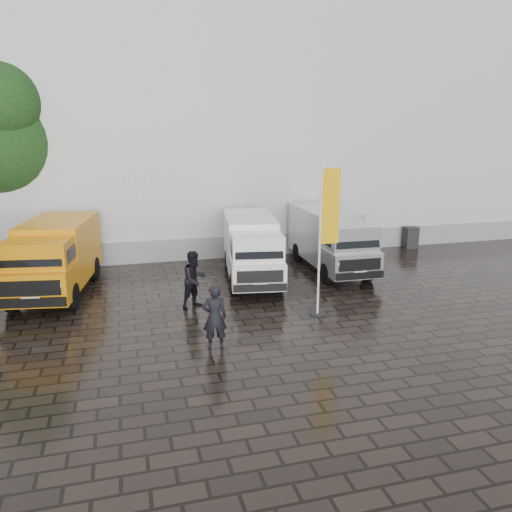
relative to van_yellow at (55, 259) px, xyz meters
The scene contains 11 objects.
ground 8.97m from the van_yellow, 29.07° to the right, with size 120.00×120.00×0.00m, color black.
exhibition_hall 15.94m from the van_yellow, 50.14° to the left, with size 44.00×16.00×12.00m, color silver.
hall_plinth 10.44m from the van_yellow, 20.44° to the left, with size 44.00×0.15×1.00m, color gray.
van_yellow is the anchor object (origin of this frame).
van_white 7.28m from the van_yellow, ahead, with size 1.88×5.65×2.45m, color white, non-canonical shape.
van_silver 10.88m from the van_yellow, ahead, with size 1.94×5.82×2.52m, color silver, non-canonical shape.
flagpole 9.74m from the van_yellow, 27.64° to the right, with size 0.88×0.50×4.88m.
tree 7.18m from the van_yellow, 114.49° to the left, with size 4.87×4.87×8.75m.
wheelie_bin 16.74m from the van_yellow, 10.66° to the left, with size 0.66×0.66×1.09m, color black.
person_front 7.75m from the van_yellow, 52.85° to the right, with size 0.67×0.44×1.83m, color black.
person_tent 5.40m from the van_yellow, 30.53° to the right, with size 0.94×0.73×1.94m, color black.
Camera 1 is at (-5.31, -14.33, 5.81)m, focal length 35.00 mm.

